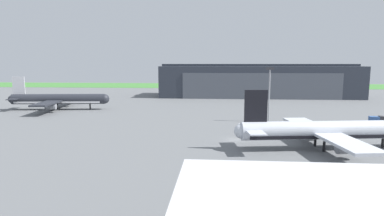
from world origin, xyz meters
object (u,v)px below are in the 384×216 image
Objects in this scene: airliner_far_right at (59,99)px; ops_van at (377,119)px; maintenance_hangar at (258,81)px; airliner_near_right at (327,131)px; apron_light_mast at (269,90)px.

ops_van is (111.36, -19.36, -2.88)m from airliner_far_right.
maintenance_hangar is 109.00m from airliner_near_right.
maintenance_hangar is 24.21× the size of ops_van.
apron_light_mast reaches higher than airliner_far_right.
airliner_far_right is at bearing 170.14° from ops_van.
maintenance_hangar is 81.88m from ops_van.
airliner_far_right is at bearing 165.51° from apron_light_mast.
airliner_near_right is (85.79, -51.22, -0.12)m from airliner_far_right.
airliner_far_right reaches higher than ops_van.
maintenance_hangar is 6.20× the size of apron_light_mast.
airliner_near_right reaches higher than ops_van.
ops_van is 0.26× the size of apron_light_mast.
airliner_near_right is at bearing -89.37° from maintenance_hangar.
airliner_far_right is at bearing 149.16° from airliner_near_right.
airliner_far_right is 2.30× the size of apron_light_mast.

